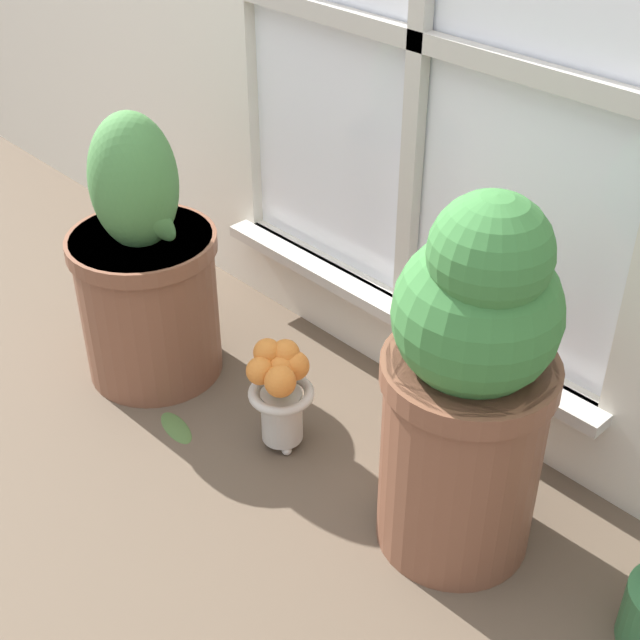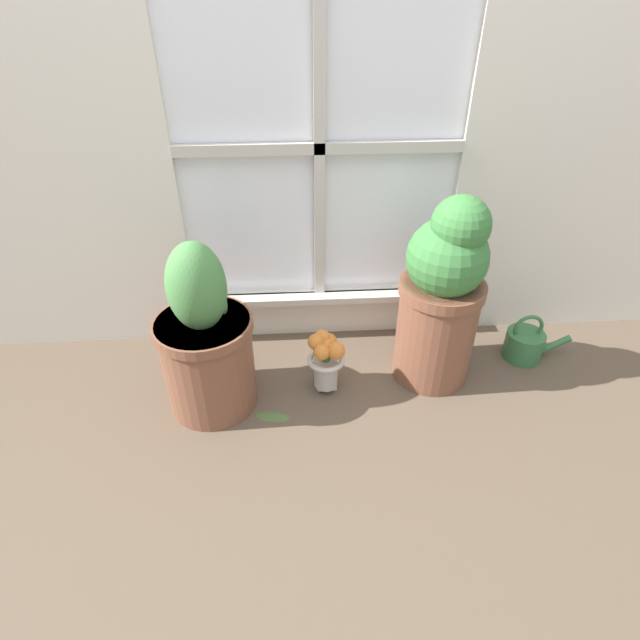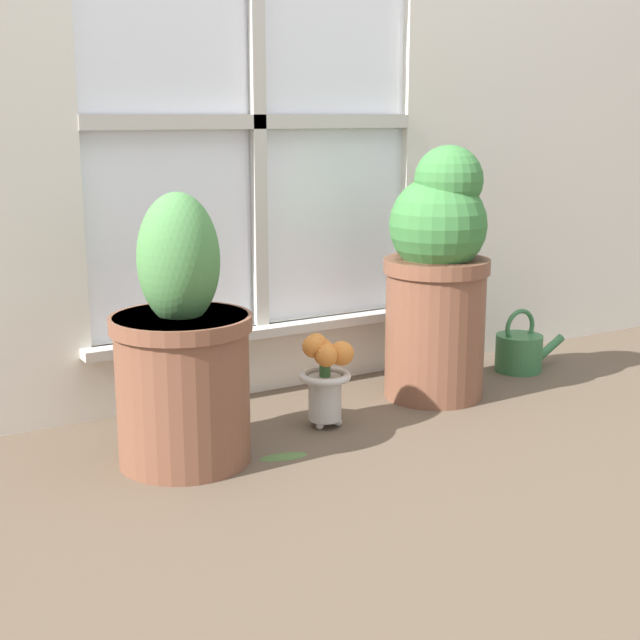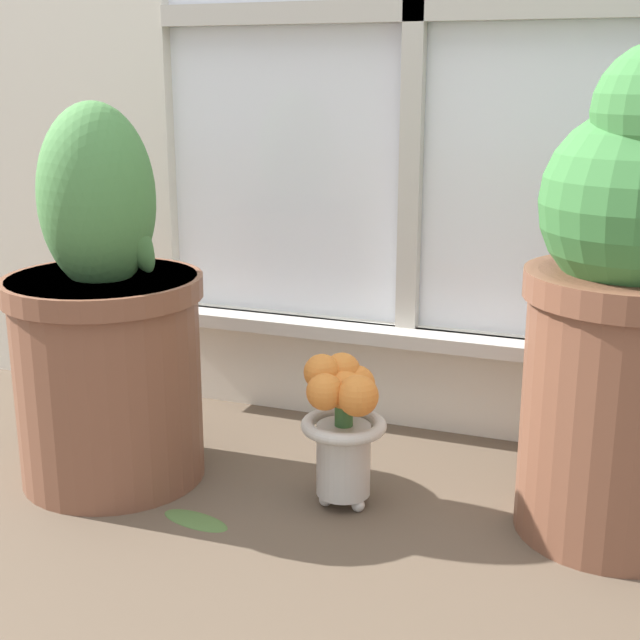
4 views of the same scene
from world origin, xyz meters
TOP-DOWN VIEW (x-y plane):
  - ground_plane at (0.00, 0.00)m, footprint 10.00×10.00m
  - potted_plant_left at (-0.37, 0.15)m, footprint 0.30×0.30m
  - potted_plant_right at (0.38, 0.24)m, footprint 0.28×0.28m
  - flower_vase at (0.00, 0.18)m, footprint 0.13×0.13m
  - fallen_leaf at (-0.18, 0.06)m, footprint 0.12×0.06m

SIDE VIEW (x-z plane):
  - ground_plane at x=0.00m, z-range 0.00..0.00m
  - fallen_leaf at x=-0.18m, z-range 0.00..0.01m
  - flower_vase at x=0.00m, z-range 0.02..0.25m
  - potted_plant_left at x=-0.37m, z-range -0.05..0.53m
  - potted_plant_right at x=0.38m, z-range 0.00..0.66m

